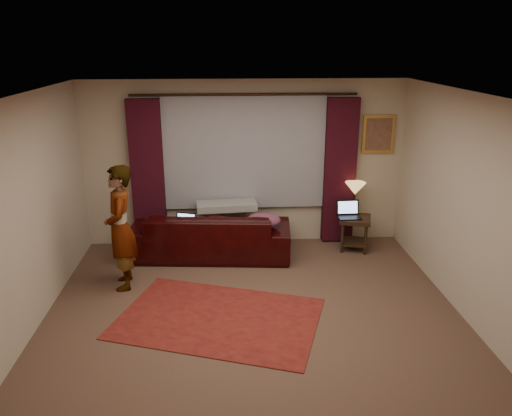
% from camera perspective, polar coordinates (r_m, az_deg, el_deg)
% --- Properties ---
extents(floor, '(5.00, 5.00, 0.01)m').
position_cam_1_polar(floor, '(6.04, -0.23, -12.79)').
color(floor, brown).
rests_on(floor, ground).
extents(ceiling, '(5.00, 5.00, 0.02)m').
position_cam_1_polar(ceiling, '(5.18, -0.27, 12.61)').
color(ceiling, silver).
rests_on(ceiling, ground).
extents(wall_back, '(5.00, 0.02, 2.60)m').
position_cam_1_polar(wall_back, '(7.87, -1.33, 5.08)').
color(wall_back, '#C1B097').
rests_on(wall_back, ground).
extents(wall_front, '(5.00, 0.02, 2.60)m').
position_cam_1_polar(wall_front, '(3.24, 2.49, -16.07)').
color(wall_front, '#C1B097').
rests_on(wall_front, ground).
extents(wall_left, '(0.02, 5.00, 2.60)m').
position_cam_1_polar(wall_left, '(5.89, -25.32, -1.47)').
color(wall_left, '#C1B097').
rests_on(wall_left, ground).
extents(wall_right, '(0.02, 5.00, 2.60)m').
position_cam_1_polar(wall_right, '(6.14, 23.72, -0.46)').
color(wall_right, '#C1B097').
rests_on(wall_right, ground).
extents(sheer_curtain, '(2.50, 0.05, 1.80)m').
position_cam_1_polar(sheer_curtain, '(7.77, -1.33, 6.41)').
color(sheer_curtain, '#929199').
rests_on(sheer_curtain, wall_back).
extents(drape_left, '(0.50, 0.14, 2.30)m').
position_cam_1_polar(drape_left, '(7.88, -12.28, 3.76)').
color(drape_left, '#330A15').
rests_on(drape_left, floor).
extents(drape_right, '(0.50, 0.14, 2.30)m').
position_cam_1_polar(drape_right, '(7.99, 9.54, 4.15)').
color(drape_right, '#330A15').
rests_on(drape_right, floor).
extents(curtain_rod, '(0.04, 0.04, 3.40)m').
position_cam_1_polar(curtain_rod, '(7.58, -1.36, 12.84)').
color(curtain_rod, black).
rests_on(curtain_rod, wall_back).
extents(picture_frame, '(0.50, 0.04, 0.60)m').
position_cam_1_polar(picture_frame, '(8.11, 13.81, 8.20)').
color(picture_frame, gold).
rests_on(picture_frame, wall_back).
extents(sofa, '(2.49, 1.25, 0.97)m').
position_cam_1_polar(sofa, '(7.58, -5.22, -1.98)').
color(sofa, black).
rests_on(sofa, floor).
extents(throw_blanket, '(0.95, 0.45, 0.11)m').
position_cam_1_polar(throw_blanket, '(7.63, -3.41, 2.11)').
color(throw_blanket, gray).
rests_on(throw_blanket, sofa).
extents(clothing_pile, '(0.57, 0.47, 0.22)m').
position_cam_1_polar(clothing_pile, '(7.41, 0.85, -1.51)').
color(clothing_pile, brown).
rests_on(clothing_pile, sofa).
extents(laptop_sofa, '(0.40, 0.41, 0.22)m').
position_cam_1_polar(laptop_sofa, '(7.41, -8.33, -1.69)').
color(laptop_sofa, black).
rests_on(laptop_sofa, sofa).
extents(area_rug, '(2.69, 2.21, 0.01)m').
position_cam_1_polar(area_rug, '(6.09, -4.31, -12.42)').
color(area_rug, maroon).
rests_on(area_rug, floor).
extents(end_table, '(0.57, 0.57, 0.54)m').
position_cam_1_polar(end_table, '(7.99, 11.17, -2.85)').
color(end_table, black).
rests_on(end_table, floor).
extents(tiffany_lamp, '(0.39, 0.39, 0.52)m').
position_cam_1_polar(tiffany_lamp, '(7.96, 11.20, 1.09)').
color(tiffany_lamp, olive).
rests_on(tiffany_lamp, end_table).
extents(laptop_table, '(0.36, 0.39, 0.25)m').
position_cam_1_polar(laptop_table, '(7.81, 10.67, -0.24)').
color(laptop_table, black).
rests_on(laptop_table, end_table).
extents(person, '(0.56, 0.56, 1.66)m').
position_cam_1_polar(person, '(6.71, -15.23, -2.21)').
color(person, gray).
rests_on(person, floor).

